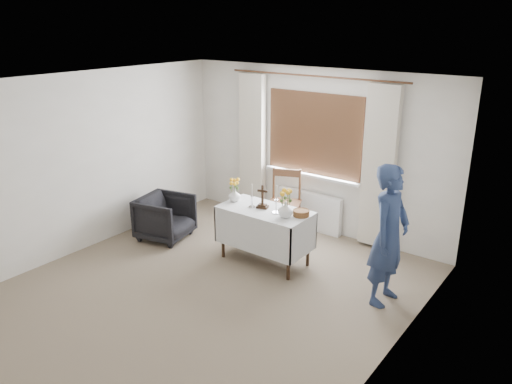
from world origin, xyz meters
TOP-DOWN VIEW (x-y plane):
  - ground at (0.00, 0.00)m, footprint 5.00×5.00m
  - altar_table at (0.10, 1.09)m, footprint 1.24×0.64m
  - wooden_chair at (-0.16, 1.94)m, footprint 0.62×0.62m
  - armchair at (-1.56, 0.82)m, footprint 0.86×0.85m
  - person at (1.81, 1.11)m, footprint 0.43×0.63m
  - radiator at (0.00, 2.42)m, footprint 1.10×0.10m
  - wooden_cross at (0.04, 1.11)m, footprint 0.17×0.15m
  - candlestick_left at (-0.09, 1.05)m, footprint 0.12×0.12m
  - candlestick_right at (0.28, 1.07)m, footprint 0.11×0.11m
  - flower_vase_left at (-0.43, 1.10)m, footprint 0.19×0.19m
  - flower_vase_right at (0.46, 1.03)m, footprint 0.22×0.22m
  - wicker_basket at (0.60, 1.18)m, footprint 0.24×0.24m

SIDE VIEW (x-z plane):
  - ground at x=0.00m, z-range 0.00..0.00m
  - radiator at x=0.00m, z-range 0.00..0.60m
  - armchair at x=-1.56m, z-range 0.00..0.66m
  - altar_table at x=0.10m, z-range 0.00..0.76m
  - wooden_chair at x=-0.16m, z-range 0.00..1.02m
  - wicker_basket at x=0.60m, z-range 0.76..0.84m
  - person at x=1.81m, z-range 0.00..1.67m
  - flower_vase_left at x=-0.43m, z-range 0.76..0.94m
  - flower_vase_right at x=0.46m, z-range 0.76..0.97m
  - wooden_cross at x=0.04m, z-range 0.76..1.08m
  - candlestick_left at x=-0.09m, z-range 0.76..1.09m
  - candlestick_right at x=0.28m, z-range 0.76..1.14m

